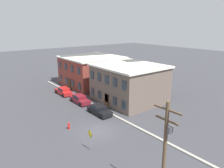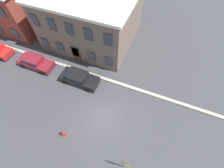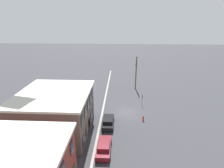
{
  "view_description": "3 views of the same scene",
  "coord_description": "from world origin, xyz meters",
  "px_view_note": "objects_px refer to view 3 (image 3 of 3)",
  "views": [
    {
      "loc": [
        21.43,
        -14.42,
        13.35
      ],
      "look_at": [
        -1.28,
        3.2,
        5.48
      ],
      "focal_mm": 35.0,
      "sensor_mm": 36.0,
      "label": 1
    },
    {
      "loc": [
        2.77,
        -4.73,
        14.41
      ],
      "look_at": [
        -0.02,
        2.28,
        3.07
      ],
      "focal_mm": 24.0,
      "sensor_mm": 36.0,
      "label": 2
    },
    {
      "loc": [
        -29.21,
        1.27,
        16.49
      ],
      "look_at": [
        -0.98,
        2.65,
        6.08
      ],
      "focal_mm": 28.0,
      "sensor_mm": 36.0,
      "label": 3
    }
  ],
  "objects_px": {
    "caution_sign": "(142,98)",
    "fire_hydrant": "(143,118)",
    "utility_pole": "(136,71)",
    "car_black": "(108,121)",
    "car_maroon": "(104,147)"
  },
  "relations": [
    {
      "from": "fire_hydrant",
      "to": "car_maroon",
      "type": "bearing_deg",
      "value": 141.93
    },
    {
      "from": "car_black",
      "to": "caution_sign",
      "type": "distance_m",
      "value": 9.99
    },
    {
      "from": "utility_pole",
      "to": "fire_hydrant",
      "type": "bearing_deg",
      "value": -179.27
    },
    {
      "from": "caution_sign",
      "to": "utility_pole",
      "type": "bearing_deg",
      "value": 3.78
    },
    {
      "from": "caution_sign",
      "to": "utility_pole",
      "type": "xyz_separation_m",
      "value": [
        9.42,
        0.62,
        2.98
      ]
    },
    {
      "from": "car_maroon",
      "to": "utility_pole",
      "type": "xyz_separation_m",
      "value": [
        23.19,
        -5.92,
        3.87
      ]
    },
    {
      "from": "car_maroon",
      "to": "utility_pole",
      "type": "bearing_deg",
      "value": -14.32
    },
    {
      "from": "car_maroon",
      "to": "fire_hydrant",
      "type": "bearing_deg",
      "value": -38.07
    },
    {
      "from": "car_maroon",
      "to": "car_black",
      "type": "xyz_separation_m",
      "value": [
        6.15,
        -0.12,
        0.0
      ]
    },
    {
      "from": "caution_sign",
      "to": "car_black",
      "type": "bearing_deg",
      "value": 139.88
    },
    {
      "from": "caution_sign",
      "to": "fire_hydrant",
      "type": "bearing_deg",
      "value": 175.9
    },
    {
      "from": "car_black",
      "to": "utility_pole",
      "type": "relative_size",
      "value": 0.54
    },
    {
      "from": "utility_pole",
      "to": "fire_hydrant",
      "type": "height_order",
      "value": "utility_pole"
    },
    {
      "from": "caution_sign",
      "to": "car_maroon",
      "type": "bearing_deg",
      "value": 154.58
    },
    {
      "from": "car_maroon",
      "to": "car_black",
      "type": "distance_m",
      "value": 6.15
    }
  ]
}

